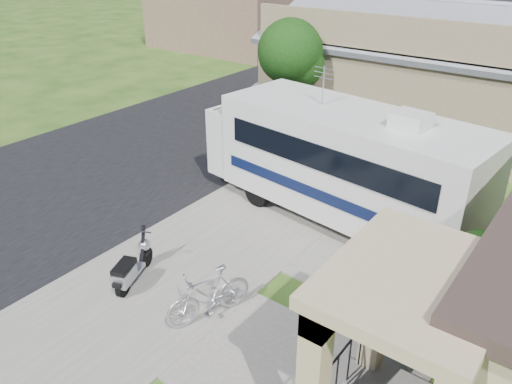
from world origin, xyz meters
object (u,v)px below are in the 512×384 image
Objects in this scene: motorhome at (340,159)px; bicycle at (209,297)px; van at (355,60)px; shrub at (477,290)px; pickup_truck at (305,86)px; garden_hose at (347,370)px; scooter at (131,267)px.

bicycle is (-0.02, -5.42, -1.19)m from motorhome.
motorhome is at bearing 110.14° from bicycle.
bicycle is 0.32× the size of van.
van is (-11.45, 17.82, -0.45)m from shrub.
shrub reaches higher than pickup_truck.
motorhome is 6.08m from garden_hose.
garden_hose is (2.99, -5.02, -1.69)m from motorhome.
pickup_truck reaches higher than garden_hose.
van reaches higher than scooter.
scooter is (-6.68, -2.67, -0.82)m from shrub.
motorhome reaches higher than garden_hose.
pickup_truck is at bearing 124.53° from garden_hose.
van is at bearing -81.21° from pickup_truck.
shrub reaches higher than garden_hose.
van is (-0.46, 6.10, 0.06)m from pickup_truck.
motorhome is 10.96m from pickup_truck.
pickup_truck is 16.26× the size of garden_hose.
motorhome reaches higher than pickup_truck.
van is 22.26m from garden_hose.
garden_hose is at bearing 128.98° from pickup_truck.
garden_hose is at bearing -15.81° from scooter.
motorhome is 5.55m from bicycle.
van is at bearing 122.27° from motorhome.
bicycle is at bearing -172.48° from garden_hose.
van is at bearing 129.27° from bicycle.
bicycle is at bearing -65.30° from van.
scooter is at bearing 111.10° from pickup_truck.
scooter is 0.28× the size of pickup_truck.
pickup_truck is (-10.98, 11.71, -0.51)m from shrub.
shrub is 0.44× the size of pickup_truck.
pickup_truck is (-4.30, 14.38, 0.31)m from scooter.
scooter is 2.18m from bicycle.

